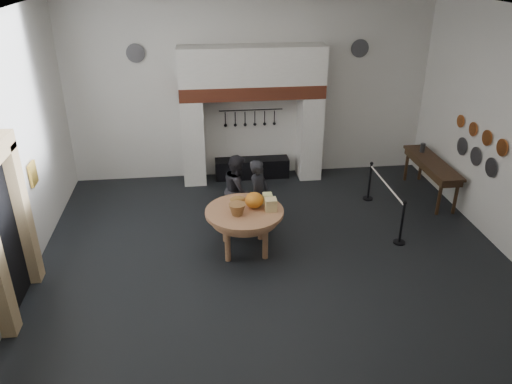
{
  "coord_description": "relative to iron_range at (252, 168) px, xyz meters",
  "views": [
    {
      "loc": [
        -1.31,
        -8.17,
        5.37
      ],
      "look_at": [
        -0.33,
        0.04,
        1.35
      ],
      "focal_mm": 35.0,
      "sensor_mm": 36.0,
      "label": 1
    }
  ],
  "objects": [
    {
      "name": "floor",
      "position": [
        0.0,
        -3.72,
        -0.25
      ],
      "size": [
        9.0,
        8.0,
        0.02
      ],
      "primitive_type": "cube",
      "color": "black",
      "rests_on": "ground"
    },
    {
      "name": "ceiling",
      "position": [
        0.0,
        -3.72,
        4.25
      ],
      "size": [
        9.0,
        8.0,
        0.02
      ],
      "primitive_type": "cube",
      "color": "silver",
      "rests_on": "wall_back"
    },
    {
      "name": "wall_back",
      "position": [
        0.0,
        0.28,
        2.0
      ],
      "size": [
        9.0,
        0.02,
        4.5
      ],
      "primitive_type": "cube",
      "color": "silver",
      "rests_on": "floor"
    },
    {
      "name": "wall_front",
      "position": [
        0.0,
        -7.72,
        2.0
      ],
      "size": [
        9.0,
        0.02,
        4.5
      ],
      "primitive_type": "cube",
      "color": "silver",
      "rests_on": "floor"
    },
    {
      "name": "wall_left",
      "position": [
        -4.5,
        -3.72,
        2.0
      ],
      "size": [
        0.02,
        8.0,
        4.5
      ],
      "primitive_type": "cube",
      "color": "silver",
      "rests_on": "floor"
    },
    {
      "name": "chimney_pier_left",
      "position": [
        -1.48,
        -0.07,
        0.82
      ],
      "size": [
        0.55,
        0.7,
        2.15
      ],
      "primitive_type": "cube",
      "color": "silver",
      "rests_on": "floor"
    },
    {
      "name": "chimney_pier_right",
      "position": [
        1.48,
        -0.07,
        0.82
      ],
      "size": [
        0.55,
        0.7,
        2.15
      ],
      "primitive_type": "cube",
      "color": "silver",
      "rests_on": "floor"
    },
    {
      "name": "hearth_brick_band",
      "position": [
        0.0,
        -0.07,
        2.06
      ],
      "size": [
        3.5,
        0.72,
        0.32
      ],
      "primitive_type": "cube",
      "color": "#9E442B",
      "rests_on": "chimney_pier_left"
    },
    {
      "name": "chimney_hood",
      "position": [
        0.0,
        -0.07,
        2.67
      ],
      "size": [
        3.5,
        0.7,
        0.9
      ],
      "primitive_type": "cube",
      "color": "silver",
      "rests_on": "hearth_brick_band"
    },
    {
      "name": "iron_range",
      "position": [
        0.0,
        0.0,
        0.0
      ],
      "size": [
        1.9,
        0.45,
        0.5
      ],
      "primitive_type": "cube",
      "color": "black",
      "rests_on": "floor"
    },
    {
      "name": "utensil_rail",
      "position": [
        0.0,
        0.2,
        1.5
      ],
      "size": [
        1.6,
        0.02,
        0.02
      ],
      "primitive_type": "cylinder",
      "rotation": [
        0.0,
        1.57,
        0.0
      ],
      "color": "black",
      "rests_on": "wall_back"
    },
    {
      "name": "door_recess",
      "position": [
        -4.47,
        -4.72,
        1.0
      ],
      "size": [
        0.04,
        1.1,
        2.5
      ],
      "primitive_type": "cube",
      "color": "black",
      "rests_on": "floor"
    },
    {
      "name": "door_jamb_far",
      "position": [
        -4.38,
        -4.02,
        1.05
      ],
      "size": [
        0.22,
        0.3,
        2.6
      ],
      "primitive_type": "cube",
      "color": "tan",
      "rests_on": "floor"
    },
    {
      "name": "wall_plaque",
      "position": [
        -4.45,
        -2.92,
        1.35
      ],
      "size": [
        0.05,
        0.34,
        0.44
      ],
      "primitive_type": "cube",
      "color": "gold",
      "rests_on": "wall_left"
    },
    {
      "name": "work_table",
      "position": [
        -0.53,
        -3.48,
        0.59
      ],
      "size": [
        1.53,
        1.53,
        0.07
      ],
      "primitive_type": "cylinder",
      "rotation": [
        0.0,
        0.0,
        0.01
      ],
      "color": "tan",
      "rests_on": "floor"
    },
    {
      "name": "pumpkin",
      "position": [
        -0.33,
        -3.38,
        0.78
      ],
      "size": [
        0.36,
        0.36,
        0.31
      ],
      "primitive_type": "ellipsoid",
      "color": "orange",
      "rests_on": "work_table"
    },
    {
      "name": "cheese_block_big",
      "position": [
        -0.03,
        -3.53,
        0.74
      ],
      "size": [
        0.22,
        0.22,
        0.24
      ],
      "primitive_type": "cube",
      "color": "#E0C886",
      "rests_on": "work_table"
    },
    {
      "name": "cheese_block_small",
      "position": [
        -0.05,
        -3.23,
        0.72
      ],
      "size": [
        0.18,
        0.18,
        0.2
      ],
      "primitive_type": "cube",
      "color": "#D9D982",
      "rests_on": "work_table"
    },
    {
      "name": "wicker_basket",
      "position": [
        -0.68,
        -3.63,
        0.73
      ],
      "size": [
        0.32,
        0.32,
        0.22
      ],
      "primitive_type": "cone",
      "rotation": [
        3.14,
        0.0,
        0.01
      ],
      "color": "brown",
      "rests_on": "work_table"
    },
    {
      "name": "bread_loaf",
      "position": [
        -0.63,
        -3.13,
        0.69
      ],
      "size": [
        0.31,
        0.18,
        0.13
      ],
      "primitive_type": "ellipsoid",
      "color": "#A5723A",
      "rests_on": "work_table"
    },
    {
      "name": "visitor_near",
      "position": [
        -0.16,
        -2.75,
        0.54
      ],
      "size": [
        0.63,
        0.69,
        1.59
      ],
      "primitive_type": "imported",
      "rotation": [
        0.0,
        0.0,
        1.0
      ],
      "color": "black",
      "rests_on": "floor"
    },
    {
      "name": "visitor_far",
      "position": [
        -0.56,
        -2.35,
        0.53
      ],
      "size": [
        0.7,
        0.84,
        1.56
      ],
      "primitive_type": "imported",
      "rotation": [
        0.0,
        0.0,
        1.41
      ],
      "color": "#222227",
      "rests_on": "floor"
    },
    {
      "name": "side_table",
      "position": [
        4.1,
        -1.61,
        0.62
      ],
      "size": [
        0.55,
        2.2,
        0.06
      ],
      "primitive_type": "cube",
      "color": "#3A2615",
      "rests_on": "floor"
    },
    {
      "name": "pewter_jug",
      "position": [
        4.1,
        -1.01,
        0.76
      ],
      "size": [
        0.12,
        0.12,
        0.22
      ],
      "primitive_type": "cylinder",
      "color": "#46464A",
      "rests_on": "side_table"
    },
    {
      "name": "copper_pan_a",
      "position": [
        4.46,
        -3.52,
        1.7
      ],
      "size": [
        0.03,
        0.34,
        0.34
      ],
      "primitive_type": "cylinder",
      "rotation": [
        0.0,
        1.57,
        0.0
      ],
      "color": "#C6662D",
      "rests_on": "wall_right"
    },
    {
      "name": "copper_pan_b",
      "position": [
        4.46,
        -2.97,
        1.7
      ],
      "size": [
        0.03,
        0.32,
        0.32
      ],
      "primitive_type": "cylinder",
      "rotation": [
        0.0,
        1.57,
        0.0
      ],
      "color": "#C6662D",
      "rests_on": "wall_right"
    },
    {
      "name": "copper_pan_c",
      "position": [
        4.46,
        -2.42,
        1.7
      ],
      "size": [
        0.03,
        0.3,
        0.3
      ],
      "primitive_type": "cylinder",
      "rotation": [
        0.0,
        1.57,
        0.0
      ],
      "color": "#C6662D",
      "rests_on": "wall_right"
    },
    {
      "name": "copper_pan_d",
      "position": [
        4.46,
        -1.87,
        1.7
      ],
      "size": [
        0.03,
        0.28,
        0.28
      ],
      "primitive_type": "cylinder",
      "rotation": [
        0.0,
        1.57,
        0.0
      ],
      "color": "#C6662D",
      "rests_on": "wall_right"
    },
    {
      "name": "pewter_plate_left",
      "position": [
        4.46,
        -3.32,
        1.2
      ],
      "size": [
        0.03,
        0.4,
        0.4
      ],
      "primitive_type": "cylinder",
      "rotation": [
        0.0,
        1.57,
        0.0
      ],
      "color": "#4C4C51",
      "rests_on": "wall_right"
    },
    {
      "name": "pewter_plate_mid",
      "position": [
        4.46,
        -2.72,
        1.2
      ],
      "size": [
        0.03,
        0.4,
        0.4
      ],
      "primitive_type": "cylinder",
      "rotation": [
        0.0,
        1.57,
        0.0
      ],
      "color": "#4C4C51",
      "rests_on": "wall_right"
    },
    {
      "name": "pewter_plate_right",
      "position": [
        4.46,
        -2.12,
        1.2
      ],
      "size": [
        0.03,
        0.4,
        0.4
      ],
      "primitive_type": "cylinder",
      "rotation": [
        0.0,
        1.57,
        0.0
      ],
      "color": "#4C4C51",
      "rests_on": "wall_right"
    },
    {
      "name": "pewter_plate_back_left",
      "position": [
        -2.7,
        0.24,
        2.95
      ],
      "size": [
        0.44,
        0.03,
        0.44
      ],
      "primitive_type": "cylinder",
      "rotation": [
        1.57,
        0.0,
        0.0
      ],
      "color": "#4C4C51",
      "rests_on": "wall_back"
    },
    {
      "name": "pewter_plate_back_right",
      "position": [
        2.7,
        0.24,
        2.95
      ],
      "size": [
        0.44,
        0.03,
        0.44
      ],
      "primitive_type": "cylinder",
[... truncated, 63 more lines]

